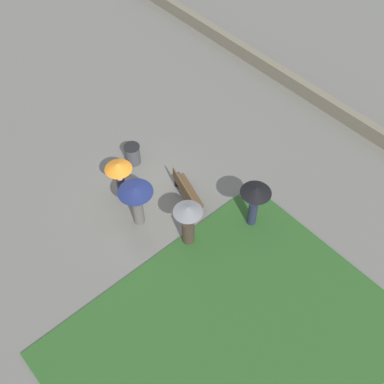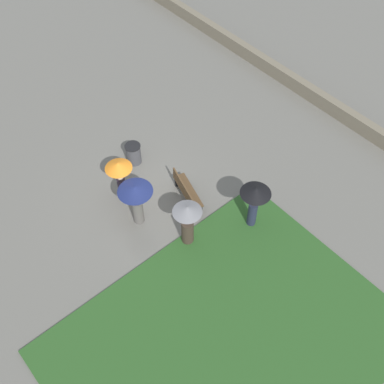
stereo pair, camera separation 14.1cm
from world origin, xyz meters
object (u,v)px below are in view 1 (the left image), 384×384
(trash_bin, at_px, (133,154))
(crowd_person_orange, at_px, (119,173))
(crowd_person_grey, at_px, (188,220))
(park_bench, at_px, (186,191))
(crowd_person_navy, at_px, (136,197))
(crowd_person_black, at_px, (255,197))

(trash_bin, xyz_separation_m, crowd_person_orange, (-1.13, 1.30, 0.89))
(crowd_person_grey, bearing_deg, crowd_person_orange, 138.25)
(park_bench, height_order, crowd_person_orange, crowd_person_orange)
(trash_bin, relative_size, crowd_person_orange, 0.46)
(crowd_person_orange, height_order, crowd_person_grey, crowd_person_grey)
(crowd_person_navy, bearing_deg, crowd_person_orange, -112.36)
(crowd_person_navy, relative_size, crowd_person_black, 0.95)
(park_bench, xyz_separation_m, crowd_person_navy, (0.35, 1.79, 0.82))
(trash_bin, distance_m, crowd_person_black, 5.10)
(crowd_person_orange, relative_size, crowd_person_grey, 0.98)
(crowd_person_navy, distance_m, crowd_person_grey, 1.83)
(park_bench, distance_m, crowd_person_grey, 1.85)
(park_bench, xyz_separation_m, crowd_person_orange, (1.51, 1.61, 0.84))
(park_bench, bearing_deg, crowd_person_orange, 62.48)
(park_bench, height_order, crowd_person_navy, crowd_person_navy)
(crowd_person_black, relative_size, crowd_person_grey, 1.03)
(park_bench, relative_size, crowd_person_black, 0.90)
(crowd_person_navy, xyz_separation_m, crowd_person_black, (-2.55, -2.76, 0.10))
(crowd_person_black, bearing_deg, park_bench, -103.52)
(park_bench, bearing_deg, crowd_person_black, -140.30)
(park_bench, relative_size, crowd_person_grey, 0.93)
(trash_bin, distance_m, crowd_person_navy, 2.86)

